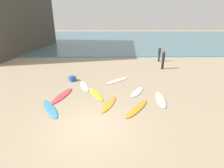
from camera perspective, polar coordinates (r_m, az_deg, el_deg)
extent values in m
plane|color=tan|center=(8.34, -6.78, -14.30)|extent=(120.00, 120.00, 0.00)
cube|color=slate|center=(41.82, -1.83, 14.95)|extent=(120.00, 40.00, 0.08)
ellipsoid|color=orange|center=(9.84, 8.23, -8.03)|extent=(1.83, 2.30, 0.08)
ellipsoid|color=yellow|center=(11.56, -5.57, -3.23)|extent=(1.46, 2.40, 0.07)
ellipsoid|color=#F2E1CC|center=(13.89, 1.84, 1.22)|extent=(2.18, 2.03, 0.06)
ellipsoid|color=white|center=(12.90, -9.20, -0.72)|extent=(1.13, 2.19, 0.06)
ellipsoid|color=white|center=(11.90, 8.38, -2.62)|extent=(1.39, 1.93, 0.07)
ellipsoid|color=#449AD6|center=(10.33, -19.95, -7.67)|extent=(1.71, 2.29, 0.08)
ellipsoid|color=silver|center=(11.15, 15.86, -4.95)|extent=(0.77, 2.29, 0.08)
ellipsoid|color=#DC4350|center=(11.71, -16.23, -3.66)|extent=(1.19, 2.56, 0.09)
ellipsoid|color=orange|center=(10.21, -1.21, -6.67)|extent=(1.25, 2.23, 0.07)
cylinder|color=black|center=(17.60, 16.33, 6.13)|extent=(0.14, 0.14, 0.87)
cylinder|color=black|center=(17.77, 16.66, 6.24)|extent=(0.14, 0.14, 0.87)
cylinder|color=black|center=(17.50, 16.77, 8.69)|extent=(0.40, 0.40, 0.72)
sphere|color=brown|center=(17.41, 16.94, 10.23)|extent=(0.24, 0.24, 0.24)
cylinder|color=black|center=(20.58, 15.44, 8.30)|extent=(0.14, 0.14, 0.81)
cylinder|color=black|center=(20.77, 15.26, 8.43)|extent=(0.14, 0.14, 0.81)
cylinder|color=black|center=(20.53, 15.55, 10.37)|extent=(0.30, 0.30, 0.67)
sphere|color=#9E7051|center=(20.45, 15.68, 11.60)|extent=(0.22, 0.22, 0.22)
cube|color=#2D56B2|center=(14.18, -13.04, 1.78)|extent=(0.64, 0.63, 0.39)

